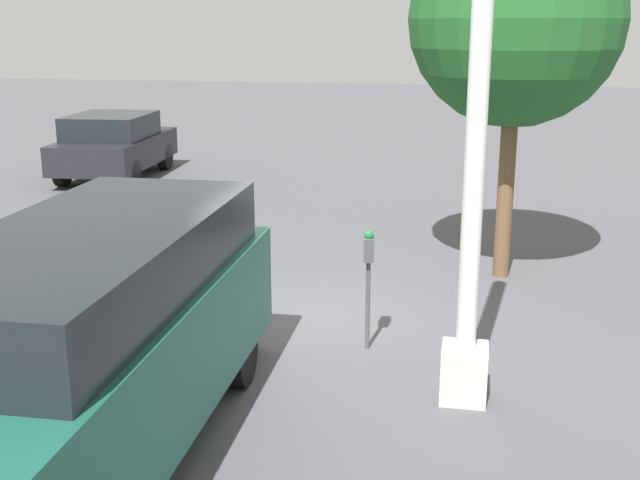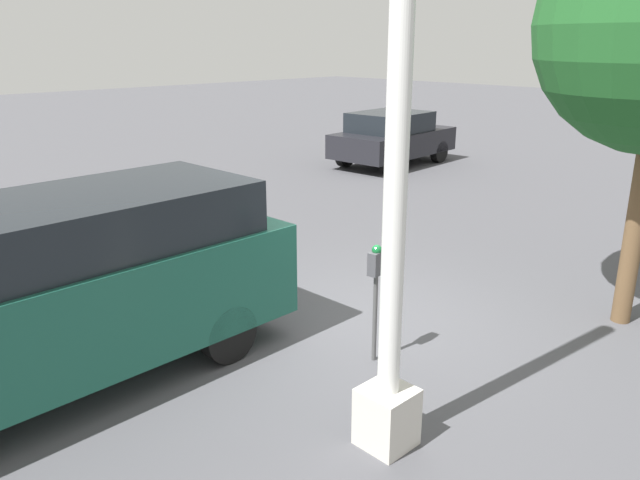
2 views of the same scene
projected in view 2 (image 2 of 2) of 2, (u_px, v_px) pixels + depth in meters
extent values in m
plane|color=#4C4C51|center=(374.00, 321.00, 8.02)|extent=(80.00, 80.00, 0.00)
cylinder|color=#4C4C4C|center=(375.00, 318.00, 6.89)|extent=(0.05, 0.05, 1.03)
cube|color=#47474C|center=(376.00, 263.00, 6.70)|extent=(0.21, 0.14, 0.26)
sphere|color=#14662D|center=(377.00, 250.00, 6.65)|extent=(0.11, 0.11, 0.11)
cube|color=beige|center=(387.00, 417.00, 5.50)|extent=(0.44, 0.44, 0.55)
cylinder|color=silver|center=(398.00, 127.00, 4.72)|extent=(0.19, 0.19, 4.54)
cube|color=#195142|center=(49.00, 310.00, 6.24)|extent=(5.16, 1.96, 1.08)
cube|color=black|center=(51.00, 228.00, 6.07)|extent=(4.13, 1.78, 0.57)
cylinder|color=black|center=(228.00, 333.00, 6.95)|extent=(0.68, 0.24, 0.67)
cylinder|color=black|center=(151.00, 294.00, 8.02)|extent=(0.68, 0.24, 0.67)
cube|color=black|center=(393.00, 142.00, 17.88)|extent=(3.96, 2.13, 0.66)
cube|color=black|center=(390.00, 122.00, 17.56)|extent=(2.23, 1.85, 0.54)
cube|color=orange|center=(412.00, 139.00, 19.64)|extent=(0.09, 0.13, 0.20)
cylinder|color=black|center=(394.00, 146.00, 19.34)|extent=(0.65, 0.27, 0.64)
cylinder|color=black|center=(439.00, 152.00, 18.31)|extent=(0.65, 0.27, 0.64)
cylinder|color=black|center=(345.00, 156.00, 17.66)|extent=(0.65, 0.27, 0.64)
cylinder|color=black|center=(392.00, 163.00, 16.63)|extent=(0.65, 0.27, 0.64)
cylinder|color=brown|center=(635.00, 224.00, 7.64)|extent=(0.23, 0.23, 2.59)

